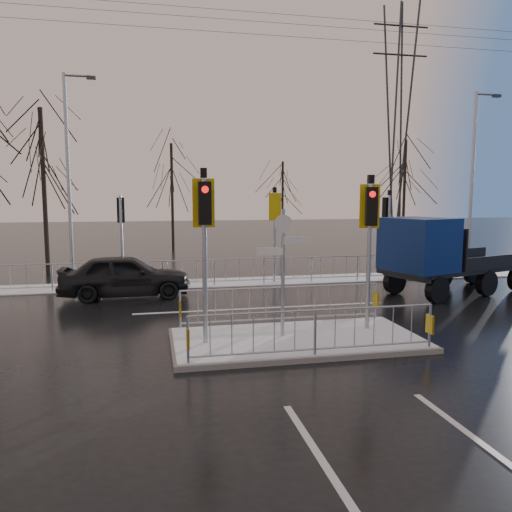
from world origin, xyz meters
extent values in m
plane|color=black|center=(0.00, 0.00, 0.00)|extent=(120.00, 120.00, 0.00)
cube|color=white|center=(0.00, 8.60, 0.02)|extent=(30.00, 2.00, 0.04)
cube|color=silver|center=(-1.20, -5.50, 0.00)|extent=(0.12, 4.00, 0.01)
cube|color=silver|center=(1.20, -5.50, 0.00)|extent=(0.12, 4.00, 0.01)
cube|color=silver|center=(0.00, 3.80, 0.00)|extent=(8.00, 0.15, 0.01)
cube|color=slate|center=(0.00, 0.00, 0.06)|extent=(6.00, 3.00, 0.12)
cube|color=white|center=(0.00, 0.00, 0.14)|extent=(5.85, 2.85, 0.03)
cube|color=gold|center=(-2.70, -1.38, 0.67)|extent=(0.05, 0.28, 0.42)
cube|color=gold|center=(2.70, -1.38, 0.67)|extent=(0.05, 0.28, 0.42)
cube|color=gold|center=(-2.70, 1.38, 0.67)|extent=(0.05, 0.28, 0.42)
cube|color=gold|center=(2.70, 1.38, 0.67)|extent=(0.05, 0.28, 0.42)
cylinder|color=#9CA2AA|center=(-2.20, 0.00, 2.02)|extent=(0.11, 0.11, 3.80)
cube|color=black|center=(-2.20, -0.18, 3.37)|extent=(0.28, 0.22, 0.95)
cylinder|color=red|center=(-2.20, -0.29, 3.67)|extent=(0.16, 0.04, 0.16)
cube|color=gold|center=(-2.20, 0.07, 3.37)|extent=(0.50, 0.03, 1.10)
cube|color=black|center=(-2.20, 0.00, 4.04)|extent=(0.14, 0.14, 0.22)
cylinder|color=#9CA2AA|center=(2.00, 0.40, 1.97)|extent=(0.11, 0.11, 3.70)
cube|color=black|center=(1.95, 0.23, 3.27)|extent=(0.33, 0.28, 0.95)
cylinder|color=red|center=(1.93, 0.12, 3.57)|extent=(0.16, 0.08, 0.16)
cube|color=gold|center=(2.02, 0.47, 3.27)|extent=(0.49, 0.16, 1.10)
cube|color=black|center=(2.00, 0.40, 3.94)|extent=(0.14, 0.14, 0.22)
cylinder|color=#9CA2AA|center=(-0.30, 0.20, 1.67)|extent=(0.09, 0.09, 3.10)
cube|color=silver|center=(0.05, 0.20, 2.47)|extent=(0.70, 0.14, 0.18)
cube|color=silver|center=(-0.62, 0.20, 2.22)|extent=(0.62, 0.15, 0.18)
cylinder|color=silver|center=(-0.30, 0.17, 2.87)|extent=(0.44, 0.03, 0.44)
cylinder|color=#9CA2AA|center=(-4.50, 8.30, 1.79)|extent=(0.11, 0.11, 3.50)
cube|color=black|center=(-4.50, 8.48, 2.99)|extent=(0.28, 0.22, 0.95)
cylinder|color=red|center=(-4.50, 8.59, 3.29)|extent=(0.16, 0.04, 0.16)
cylinder|color=#9CA2AA|center=(1.50, 8.30, 1.84)|extent=(0.11, 0.11, 3.60)
cube|color=black|center=(1.50, 8.48, 3.09)|extent=(0.28, 0.22, 0.95)
cylinder|color=red|center=(1.50, 8.59, 3.39)|extent=(0.16, 0.04, 0.16)
cube|color=gold|center=(1.50, 8.23, 3.09)|extent=(0.50, 0.03, 1.10)
cube|color=black|center=(1.50, 8.30, 3.76)|extent=(0.14, 0.14, 0.22)
cylinder|color=#9CA2AA|center=(6.50, 8.30, 1.79)|extent=(0.11, 0.11, 3.50)
cube|color=black|center=(6.45, 8.47, 2.99)|extent=(0.33, 0.28, 0.95)
cylinder|color=red|center=(6.43, 8.58, 3.29)|extent=(0.16, 0.08, 0.16)
cube|color=black|center=(6.50, 8.30, 3.66)|extent=(0.14, 0.14, 0.22)
imported|color=black|center=(-4.30, 6.47, 0.76)|extent=(4.49, 1.86, 1.52)
cylinder|color=black|center=(5.80, 3.33, 0.45)|extent=(0.95, 0.54, 0.91)
cylinder|color=black|center=(5.22, 5.15, 0.45)|extent=(0.95, 0.54, 0.91)
cylinder|color=black|center=(8.22, 4.11, 0.45)|extent=(0.95, 0.54, 0.91)
cylinder|color=black|center=(7.64, 5.93, 0.45)|extent=(0.95, 0.54, 0.91)
cylinder|color=black|center=(9.36, 6.49, 0.45)|extent=(0.95, 0.54, 0.91)
cube|color=black|center=(7.58, 4.91, 0.89)|extent=(6.35, 3.83, 0.15)
cube|color=navy|center=(5.60, 4.27, 1.87)|extent=(2.40, 2.63, 1.82)
cube|color=black|center=(6.43, 4.54, 2.23)|extent=(0.59, 1.74, 1.00)
cube|color=#2D3033|center=(5.08, 4.10, 0.86)|extent=(0.75, 2.02, 0.32)
cube|color=black|center=(8.53, 5.22, 1.02)|extent=(4.47, 3.30, 0.11)
cube|color=black|center=(6.68, 4.62, 1.74)|extent=(0.74, 2.10, 1.36)
cylinder|color=black|center=(-8.00, 12.50, 3.68)|extent=(0.20, 0.20, 7.36)
cylinder|color=black|center=(-2.00, 22.00, 3.45)|extent=(0.19, 0.19, 6.90)
cylinder|color=black|center=(6.00, 24.00, 2.99)|extent=(0.16, 0.16, 5.98)
cylinder|color=black|center=(14.00, 21.00, 3.68)|extent=(0.20, 0.20, 7.36)
cylinder|color=#9CA2AA|center=(10.50, 8.50, 4.00)|extent=(0.14, 0.14, 8.00)
cylinder|color=#9CA2AA|center=(11.00, 8.50, 7.90)|extent=(1.00, 0.10, 0.10)
cube|color=#2D3033|center=(11.50, 8.50, 7.85)|extent=(0.35, 0.18, 0.12)
cylinder|color=#9CA2AA|center=(-6.50, 9.50, 4.10)|extent=(0.14, 0.14, 8.20)
cylinder|color=#9CA2AA|center=(-6.00, 9.50, 8.10)|extent=(1.00, 0.10, 0.10)
cube|color=#2D3033|center=(-5.50, 9.50, 8.05)|extent=(0.35, 0.18, 0.12)
cylinder|color=#2D3033|center=(18.60, 30.60, 10.00)|extent=(1.18, 1.18, 19.97)
cylinder|color=#2D3033|center=(17.40, 30.60, 10.00)|extent=(1.18, 1.18, 19.97)
cylinder|color=#2D3033|center=(18.60, 29.40, 10.00)|extent=(1.18, 1.18, 19.97)
cylinder|color=#2D3033|center=(17.40, 29.40, 10.00)|extent=(1.18, 1.18, 19.97)
cylinder|color=#2D3033|center=(18.00, 30.00, 15.60)|extent=(5.00, 0.16, 0.16)
cylinder|color=#2D3033|center=(18.00, 30.00, 18.00)|extent=(5.00, 0.16, 0.16)
cylinder|color=#2D3033|center=(0.00, 30.00, 16.50)|extent=(70.00, 0.03, 0.03)
cylinder|color=#2D3033|center=(0.00, 30.00, 17.50)|extent=(70.00, 0.03, 0.03)
cylinder|color=#2D3033|center=(0.00, 30.00, 18.20)|extent=(70.00, 0.03, 0.03)
camera|label=1|loc=(-3.36, -11.26, 3.54)|focal=35.00mm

